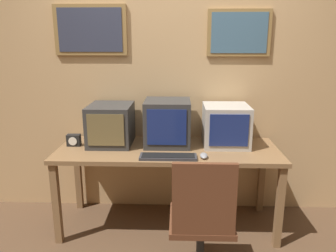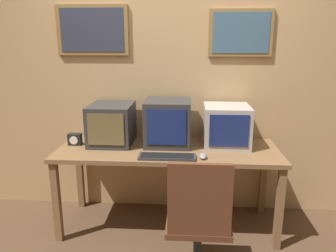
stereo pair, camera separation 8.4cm
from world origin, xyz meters
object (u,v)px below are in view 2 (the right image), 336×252
(keyboard_main, at_px, (167,157))
(desk_clock, at_px, (75,139))
(mouse_near_keyboard, at_px, (203,156))
(monitor_left, at_px, (112,124))
(monitor_center, at_px, (168,122))
(monitor_right, at_px, (226,126))
(office_chair, at_px, (198,231))

(keyboard_main, height_order, desk_clock, desk_clock)
(mouse_near_keyboard, bearing_deg, desk_clock, 166.56)
(keyboard_main, distance_m, mouse_near_keyboard, 0.28)
(monitor_left, bearing_deg, keyboard_main, -35.03)
(keyboard_main, bearing_deg, monitor_center, 92.84)
(monitor_right, height_order, desk_clock, monitor_right)
(mouse_near_keyboard, distance_m, office_chair, 0.61)
(monitor_left, xyz_separation_m, monitor_right, (1.01, 0.00, 0.00))
(monitor_center, height_order, mouse_near_keyboard, monitor_center)
(monitor_left, bearing_deg, desk_clock, -166.31)
(monitor_right, bearing_deg, monitor_left, -179.92)
(monitor_right, height_order, office_chair, monitor_right)
(keyboard_main, bearing_deg, monitor_left, 144.97)
(monitor_center, relative_size, monitor_right, 1.00)
(monitor_right, relative_size, mouse_near_keyboard, 3.37)
(monitor_left, relative_size, desk_clock, 3.81)
(monitor_right, xyz_separation_m, keyboard_main, (-0.49, -0.37, -0.16))
(monitor_left, relative_size, keyboard_main, 0.97)
(desk_clock, bearing_deg, keyboard_main, -18.93)
(monitor_left, relative_size, monitor_center, 1.09)
(mouse_near_keyboard, relative_size, desk_clock, 1.04)
(mouse_near_keyboard, bearing_deg, monitor_center, 130.79)
(monitor_right, xyz_separation_m, mouse_near_keyboard, (-0.21, -0.35, -0.16))
(mouse_near_keyboard, bearing_deg, keyboard_main, -175.92)
(monitor_left, distance_m, mouse_near_keyboard, 0.89)
(desk_clock, bearing_deg, monitor_center, 5.51)
(keyboard_main, xyz_separation_m, mouse_near_keyboard, (0.28, 0.02, 0.00))
(mouse_near_keyboard, height_order, desk_clock, desk_clock)
(monitor_left, bearing_deg, monitor_center, 0.19)
(office_chair, bearing_deg, monitor_center, 107.05)
(monitor_center, relative_size, desk_clock, 3.50)
(monitor_center, bearing_deg, office_chair, -72.95)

